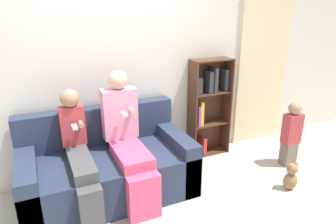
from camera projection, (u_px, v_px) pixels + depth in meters
ground_plane at (149, 216)px, 2.96m from camera, size 14.00×14.00×0.00m
back_wall at (113, 69)px, 3.46m from camera, size 10.00×0.06×2.55m
curtain_panel at (262, 70)px, 4.34m from camera, size 0.86×0.04×2.16m
couch at (108, 168)px, 3.25m from camera, size 1.76×0.95×0.89m
adult_seated at (127, 137)px, 3.12m from camera, size 0.38×0.88×1.33m
child_seated at (80, 154)px, 2.92m from camera, size 0.25×0.90×1.18m
toddler_standing at (291, 133)px, 3.79m from camera, size 0.23×0.16×0.85m
bookshelf at (207, 105)px, 4.02m from camera, size 0.55×0.24×1.32m
teddy_bear at (291, 177)px, 3.35m from camera, size 0.17×0.14×0.33m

